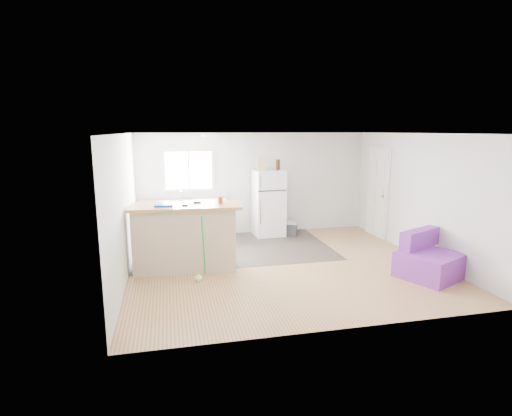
{
  "coord_description": "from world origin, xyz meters",
  "views": [
    {
      "loc": [
        -2.01,
        -6.78,
        2.45
      ],
      "look_at": [
        -0.36,
        0.7,
        0.96
      ],
      "focal_mm": 28.0,
      "sensor_mm": 36.0,
      "label": 1
    }
  ],
  "objects": [
    {
      "name": "kitchen_cabinets",
      "position": [
        -1.74,
        2.19,
        0.46
      ],
      "size": [
        2.05,
        0.75,
        1.18
      ],
      "rotation": [
        0.0,
        0.0,
        0.06
      ],
      "color": "white",
      "rests_on": "floor"
    },
    {
      "name": "vinyl_zone",
      "position": [
        -0.73,
        1.25,
        0.0
      ],
      "size": [
        4.05,
        2.5,
        0.0
      ],
      "primitive_type": "cube",
      "color": "#312B25",
      "rests_on": "floor"
    },
    {
      "name": "refrigerator",
      "position": [
        0.27,
        2.16,
        0.77
      ],
      "size": [
        0.72,
        0.68,
        1.55
      ],
      "rotation": [
        0.0,
        0.0,
        0.06
      ],
      "color": "white",
      "rests_on": "floor"
    },
    {
      "name": "ceiling_fixture",
      "position": [
        -1.2,
        1.2,
        2.36
      ],
      "size": [
        0.3,
        0.3,
        0.07
      ],
      "primitive_type": "cylinder",
      "color": "white",
      "rests_on": "ceiling"
    },
    {
      "name": "blue_tray",
      "position": [
        -2.11,
        0.09,
        1.2
      ],
      "size": [
        0.31,
        0.24,
        0.04
      ],
      "primitive_type": "cube",
      "rotation": [
        0.0,
        0.0,
        -0.06
      ],
      "color": "#123DAD",
      "rests_on": "peninsula"
    },
    {
      "name": "tool_a",
      "position": [
        -1.53,
        0.25,
        1.2
      ],
      "size": [
        0.14,
        0.06,
        0.03
      ],
      "primitive_type": "cube",
      "rotation": [
        0.0,
        0.0,
        -0.06
      ],
      "color": "black",
      "rests_on": "peninsula"
    },
    {
      "name": "purple_seat",
      "position": [
        2.24,
        -1.09,
        0.28
      ],
      "size": [
        1.2,
        1.2,
        0.76
      ],
      "rotation": [
        0.0,
        0.0,
        0.43
      ],
      "color": "purple",
      "rests_on": "floor"
    },
    {
      "name": "room",
      "position": [
        0.0,
        0.0,
        1.2
      ],
      "size": [
        5.51,
        5.01,
        2.41
      ],
      "color": "#925D3D",
      "rests_on": "ground"
    },
    {
      "name": "interior_door",
      "position": [
        2.72,
        1.55,
        1.02
      ],
      "size": [
        0.11,
        0.92,
        2.1
      ],
      "color": "white",
      "rests_on": "right_wall"
    },
    {
      "name": "mop",
      "position": [
        -1.56,
        -0.45,
        0.23
      ],
      "size": [
        0.22,
        0.32,
        1.13
      ],
      "rotation": [
        0.0,
        0.0,
        -0.23
      ],
      "color": "green",
      "rests_on": "floor"
    },
    {
      "name": "bottle_right",
      "position": [
        0.49,
        2.15,
        1.67
      ],
      "size": [
        0.08,
        0.08,
        0.25
      ],
      "primitive_type": "cylinder",
      "rotation": [
        0.0,
        0.0,
        -0.19
      ],
      "color": "#3C230B",
      "rests_on": "refrigerator"
    },
    {
      "name": "peninsula",
      "position": [
        -1.77,
        0.14,
        0.6
      ],
      "size": [
        1.97,
        0.88,
        1.18
      ],
      "rotation": [
        0.0,
        0.0,
        -0.08
      ],
      "color": "tan",
      "rests_on": "floor"
    },
    {
      "name": "bottle_left",
      "position": [
        0.45,
        2.08,
        1.67
      ],
      "size": [
        0.09,
        0.09,
        0.25
      ],
      "primitive_type": "cylinder",
      "rotation": [
        0.0,
        0.0,
        -0.4
      ],
      "color": "#3C230B",
      "rests_on": "refrigerator"
    },
    {
      "name": "tool_b",
      "position": [
        -1.75,
        0.02,
        1.19
      ],
      "size": [
        0.11,
        0.06,
        0.03
      ],
      "primitive_type": "cube",
      "rotation": [
        0.0,
        0.0,
        0.22
      ],
      "color": "black",
      "rests_on": "peninsula"
    },
    {
      "name": "red_cup",
      "position": [
        -1.13,
        0.13,
        1.24
      ],
      "size": [
        0.1,
        0.1,
        0.12
      ],
      "primitive_type": "cylinder",
      "rotation": [
        0.0,
        0.0,
        -0.39
      ],
      "color": "red",
      "rests_on": "peninsula"
    },
    {
      "name": "cardboard_box",
      "position": [
        0.07,
        2.08,
        1.7
      ],
      "size": [
        0.21,
        0.12,
        0.3
      ],
      "primitive_type": "cube",
      "rotation": [
        0.0,
        0.0,
        -0.11
      ],
      "color": "tan",
      "rests_on": "refrigerator"
    },
    {
      "name": "cleaner_jug",
      "position": [
        -1.54,
        -0.06,
        0.15
      ],
      "size": [
        0.18,
        0.14,
        0.35
      ],
      "rotation": [
        0.0,
        0.0,
        0.2
      ],
      "color": "white",
      "rests_on": "floor"
    },
    {
      "name": "window",
      "position": [
        -1.55,
        2.49,
        1.55
      ],
      "size": [
        1.18,
        0.06,
        0.98
      ],
      "color": "white",
      "rests_on": "back_wall"
    },
    {
      "name": "cooler",
      "position": [
        0.71,
        2.04,
        0.18
      ],
      "size": [
        0.54,
        0.46,
        0.35
      ],
      "rotation": [
        0.0,
        0.0,
        -0.4
      ],
      "color": "#2E2D30",
      "rests_on": "floor"
    }
  ]
}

